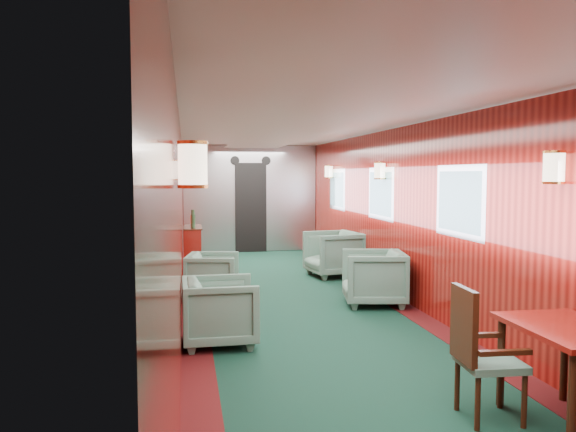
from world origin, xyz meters
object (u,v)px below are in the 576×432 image
object	(u,v)px
dining_table	(569,343)
armchair_right_near	(374,278)
armchair_left_far	(213,276)
credenza	(192,251)
side_chair	(478,348)
armchair_left_near	(220,311)
armchair_right_far	(333,254)

from	to	relation	value
dining_table	armchair_right_near	world-z (taller)	armchair_right_near
armchair_right_near	armchair_left_far	bearing A→B (deg)	-99.69
credenza	side_chair	bearing A→B (deg)	-72.30
credenza	armchair_left_far	world-z (taller)	credenza
credenza	armchair_left_near	size ratio (longest dim) A/B	1.51
armchair_left_near	armchair_left_far	bearing A→B (deg)	-1.61
dining_table	credenza	size ratio (longest dim) A/B	0.84
dining_table	side_chair	distance (m)	0.60
side_chair	armchair_right_far	size ratio (longest dim) A/B	1.12
armchair_left_near	armchair_right_far	size ratio (longest dim) A/B	0.88
armchair_left_near	side_chair	bearing A→B (deg)	-142.17
credenza	dining_table	bearing A→B (deg)	-68.34
credenza	armchair_left_near	distance (m)	3.92
credenza	armchair_left_far	xyz separation A→B (m)	(0.26, -1.74, -0.12)
dining_table	armchair_left_far	bearing A→B (deg)	117.18
credenza	armchair_left_near	xyz separation A→B (m)	(0.23, -3.91, -0.10)
side_chair	armchair_left_near	world-z (taller)	side_chair
dining_table	armchair_left_near	bearing A→B (deg)	134.95
dining_table	credenza	xyz separation A→B (m)	(-2.48, 6.24, -0.15)
armchair_left_near	dining_table	bearing A→B (deg)	-136.88
credenza	armchair_right_near	xyz separation A→B (m)	(2.36, -2.52, -0.08)
dining_table	armchair_left_far	world-z (taller)	dining_table
armchair_right_far	dining_table	bearing A→B (deg)	-7.93
armchair_right_near	armchair_right_far	size ratio (longest dim) A/B	0.94
side_chair	armchair_left_near	size ratio (longest dim) A/B	1.26
armchair_left_near	credenza	bearing A→B (deg)	2.56
side_chair	credenza	distance (m)	6.33
armchair_left_far	side_chair	bearing A→B (deg)	-148.42
dining_table	armchair_right_near	distance (m)	3.73
dining_table	side_chair	world-z (taller)	side_chair
side_chair	armchair_right_far	world-z (taller)	side_chair
credenza	armchair_right_near	bearing A→B (deg)	-46.88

